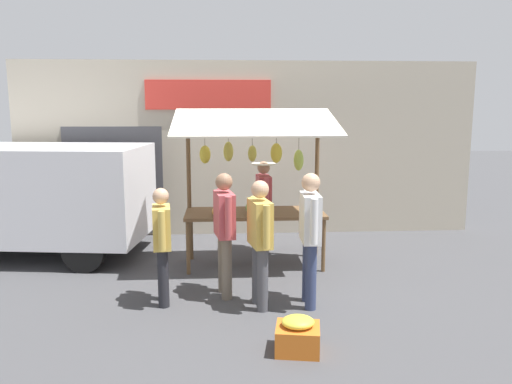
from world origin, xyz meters
name	(u,v)px	position (x,y,z in m)	size (l,w,h in m)	color
ground_plane	(255,265)	(0.00, 0.00, 0.00)	(40.00, 40.00, 0.00)	#424244
street_backdrop	(245,149)	(0.06, -2.20, 1.70)	(9.00, 0.30, 3.40)	#B2A893
market_stall	(254,170)	(0.01, -0.03, 1.54)	(2.50, 1.46, 2.50)	brown
vendor_with_sunhat	(264,199)	(-0.20, -0.75, 0.94)	(0.41, 0.69, 1.60)	navy
shopper_in_grey_tee	(224,225)	(0.49, 1.30, 0.97)	(0.30, 0.70, 1.68)	#726656
shopper_with_shopping_bag	(162,239)	(1.29, 1.53, 0.87)	(0.28, 0.66, 1.52)	#232328
shopper_in_striped_shirt	(310,229)	(-0.59, 1.72, 1.01)	(0.23, 0.73, 1.72)	navy
shopper_with_ponytail	(260,235)	(0.04, 1.74, 0.95)	(0.31, 0.69, 1.64)	#4C4C51
parked_van	(5,191)	(4.19, -0.86, 1.12)	(4.59, 2.38, 1.88)	silver
produce_crate_near	(298,335)	(-0.27, 2.97, 0.18)	(0.52, 0.49, 0.39)	#D1661E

